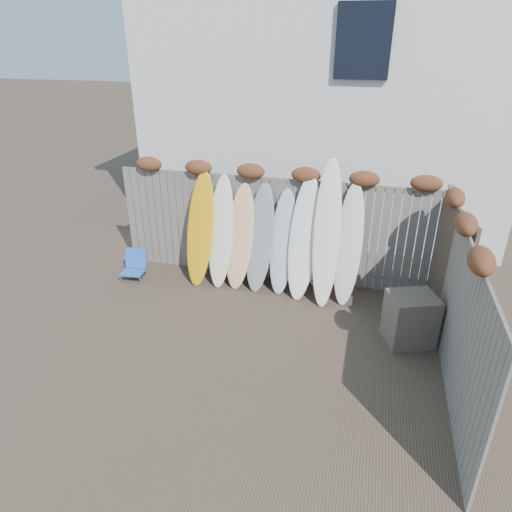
% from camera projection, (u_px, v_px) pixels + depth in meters
% --- Properties ---
extents(ground, '(80.00, 80.00, 0.00)m').
position_uv_depth(ground, '(236.00, 348.00, 6.95)').
color(ground, '#493A2D').
extents(back_fence, '(6.05, 0.28, 2.24)m').
position_uv_depth(back_fence, '(275.00, 221.00, 8.50)').
color(back_fence, slate).
rests_on(back_fence, ground).
extents(right_fence, '(0.28, 4.40, 2.24)m').
position_uv_depth(right_fence, '(458.00, 302.00, 5.99)').
color(right_fence, slate).
rests_on(right_fence, ground).
extents(house, '(8.50, 5.50, 6.33)m').
position_uv_depth(house, '(331.00, 85.00, 11.10)').
color(house, silver).
rests_on(house, ground).
extents(beach_chair, '(0.46, 0.49, 0.56)m').
position_uv_depth(beach_chair, '(135.00, 265.00, 8.89)').
color(beach_chair, '#2264AC').
rests_on(beach_chair, ground).
extents(wooden_crate, '(0.85, 0.78, 0.80)m').
position_uv_depth(wooden_crate, '(410.00, 319.00, 6.95)').
color(wooden_crate, brown).
rests_on(wooden_crate, ground).
extents(lattice_panel, '(0.31, 1.34, 2.04)m').
position_uv_depth(lattice_panel, '(449.00, 274.00, 6.95)').
color(lattice_panel, '#33261F').
rests_on(lattice_panel, ground).
extents(surfboard_0, '(0.56, 0.77, 2.09)m').
position_uv_depth(surfboard_0, '(200.00, 229.00, 8.49)').
color(surfboard_0, orange).
rests_on(surfboard_0, ground).
extents(surfboard_1, '(0.48, 0.73, 2.03)m').
position_uv_depth(surfboard_1, '(221.00, 232.00, 8.44)').
color(surfboard_1, beige).
rests_on(surfboard_1, ground).
extents(surfboard_2, '(0.58, 0.72, 1.90)m').
position_uv_depth(surfboard_2, '(240.00, 237.00, 8.39)').
color(surfboard_2, '#E9A480').
rests_on(surfboard_2, ground).
extents(surfboard_3, '(0.55, 0.72, 1.93)m').
position_uv_depth(surfboard_3, '(260.00, 238.00, 8.30)').
color(surfboard_3, gray).
rests_on(surfboard_3, ground).
extents(surfboard_4, '(0.48, 0.68, 1.86)m').
position_uv_depth(surfboard_4, '(283.00, 242.00, 8.23)').
color(surfboard_4, '#ADBAD1').
rests_on(surfboard_4, ground).
extents(surfboard_5, '(0.59, 0.80, 2.14)m').
position_uv_depth(surfboard_5, '(304.00, 239.00, 8.02)').
color(surfboard_5, white).
rests_on(surfboard_5, ground).
extents(surfboard_6, '(0.52, 0.89, 2.47)m').
position_uv_depth(surfboard_6, '(327.00, 234.00, 7.80)').
color(surfboard_6, '#EFE9C8').
rests_on(surfboard_6, ground).
extents(surfboard_7, '(0.49, 0.75, 2.07)m').
position_uv_depth(surfboard_7, '(349.00, 245.00, 7.88)').
color(surfboard_7, silver).
rests_on(surfboard_7, ground).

